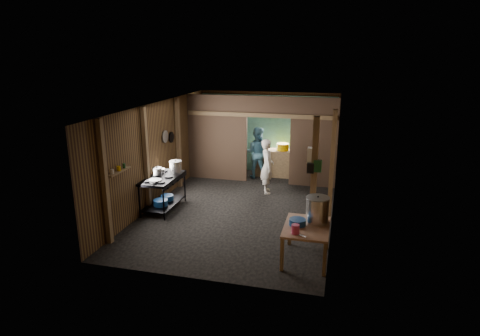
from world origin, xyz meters
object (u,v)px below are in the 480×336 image
(pink_bucket, at_px, (295,229))
(cook, at_px, (267,166))
(gas_range, at_px, (163,193))
(stove_pot_large, at_px, (176,167))
(prep_table, at_px, (306,243))
(stock_pot, at_px, (317,210))
(yellow_tub, at_px, (283,147))

(pink_bucket, distance_m, cook, 4.19)
(gas_range, distance_m, stove_pot_large, 0.74)
(gas_range, xyz_separation_m, prep_table, (3.71, -1.72, -0.09))
(stock_pot, relative_size, pink_bucket, 3.02)
(cook, bearing_deg, pink_bucket, -179.32)
(gas_range, height_order, cook, cook)
(gas_range, distance_m, yellow_tub, 4.35)
(stove_pot_large, relative_size, pink_bucket, 1.85)
(prep_table, xyz_separation_m, cook, (-1.43, 3.61, 0.42))
(stove_pot_large, bearing_deg, cook, 34.43)
(pink_bucket, bearing_deg, prep_table, 66.01)
(stove_pot_large, relative_size, stock_pot, 0.61)
(prep_table, distance_m, pink_bucket, 0.60)
(gas_range, distance_m, prep_table, 4.09)
(pink_bucket, xyz_separation_m, cook, (-1.26, 3.99, -0.00))
(yellow_tub, height_order, cook, cook)
(stove_pot_large, xyz_separation_m, pink_bucket, (3.37, -2.54, -0.22))
(pink_bucket, relative_size, cook, 0.11)
(stove_pot_large, xyz_separation_m, yellow_tub, (2.29, 3.10, -0.04))
(stock_pot, bearing_deg, yellow_tub, 105.72)
(gas_range, relative_size, stove_pot_large, 4.48)
(prep_table, bearing_deg, cook, 111.61)
(prep_table, bearing_deg, gas_range, 155.16)
(stock_pot, bearing_deg, gas_range, 159.17)
(gas_range, xyz_separation_m, cook, (2.28, 1.89, 0.34))
(prep_table, height_order, yellow_tub, yellow_tub)
(yellow_tub, bearing_deg, stock_pot, -74.28)
(gas_range, height_order, stock_pot, stock_pot)
(pink_bucket, bearing_deg, cook, 107.52)
(prep_table, relative_size, stove_pot_large, 3.58)
(yellow_tub, bearing_deg, prep_table, -76.67)
(prep_table, distance_m, yellow_tub, 5.45)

